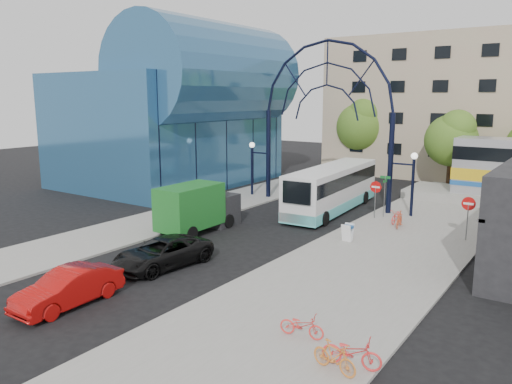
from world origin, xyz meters
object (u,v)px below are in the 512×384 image
Objects in this scene: street_name_sign at (385,188)px; bike_far_c at (352,352)px; tree_north_b at (362,124)px; bike_near_b at (399,219)px; sandwich_board at (348,230)px; bike_far_a at (302,325)px; tree_north_a at (453,137)px; do_not_enter_sign at (468,208)px; bike_far_b at (334,357)px; stop_sign at (376,190)px; green_truck at (199,208)px; bike_near_a at (397,216)px; city_bus at (333,188)px; gateway_arch at (327,90)px; black_suv at (163,253)px; red_sedan at (68,288)px.

street_name_sign reaches higher than bike_far_c.
tree_north_b reaches higher than bike_near_b.
tree_north_b reaches higher than bike_far_c.
bike_far_a is at bearing -72.80° from sandwich_board.
bike_far_c is at bearing -80.88° from tree_north_a.
do_not_enter_sign reaches higher than bike_far_b.
stop_sign reaches higher than bike_far_a.
bike_near_a is (9.40, 8.36, -0.90)m from green_truck.
city_bus is at bearing 37.92° from bike_far_b.
gateway_arch is at bearing 145.44° from bike_near_b.
black_suv is at bearing -64.84° from green_truck.
city_bus reaches higher than red_sedan.
bike_near_a is 1.01× the size of bike_near_b.
street_name_sign is 12.47m from green_truck.
bike_far_c is at bearing -19.11° from bike_far_b.
do_not_enter_sign reaches higher than bike_far_c.
red_sedan is (0.22, -5.34, 0.03)m from black_suv.
gateway_arch is 1.70× the size of tree_north_b.
black_suv is at bearing -102.19° from tree_north_a.
sandwich_board is 4.77m from bike_near_b.
bike_near_b is at bearing -60.77° from tree_north_b.
street_name_sign is 21.31m from red_sedan.
bike_far_b is at bearing -90.14° from do_not_enter_sign.
stop_sign is at bearing 5.16° from bike_far_a.
bike_near_a is (1.29, -1.08, -1.56)m from street_name_sign.
bike_far_c reaches higher than bike_far_a.
stop_sign is 2.95m from bike_near_b.
street_name_sign is 0.40× the size of tree_north_a.
gateway_arch is 1.95× the size of tree_north_a.
city_bus is at bearing 166.79° from bike_near_a.
gateway_arch reaches higher than bike_near_b.
street_name_sign is at bearing 6.78° from bike_far_c.
gateway_arch is at bearing 74.20° from green_truck.
green_truck is 16.99m from bike_far_c.
stop_sign is 1.61× the size of bike_far_b.
do_not_enter_sign is 0.31× the size of tree_north_b.
gateway_arch is 13.98m from tree_north_a.
do_not_enter_sign is 4.29m from bike_near_b.
green_truck reaches higher than bike_far_b.
sandwich_board is 26.15m from tree_north_b.
black_suv is at bearing -90.22° from gateway_arch.
bike_near_b is 17.68m from bike_far_b.
bike_near_b is at bearing -33.82° from stop_sign.
black_suv is at bearing -83.33° from tree_north_b.
tree_north_b reaches higher than bike_near_a.
red_sedan is at bearing 98.19° from bike_far_a.
gateway_arch reaches higher than green_truck.
stop_sign is (4.80, -2.00, -6.56)m from gateway_arch.
red_sedan is 9.35m from bike_far_a.
sandwich_board is at bearing -143.32° from do_not_enter_sign.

